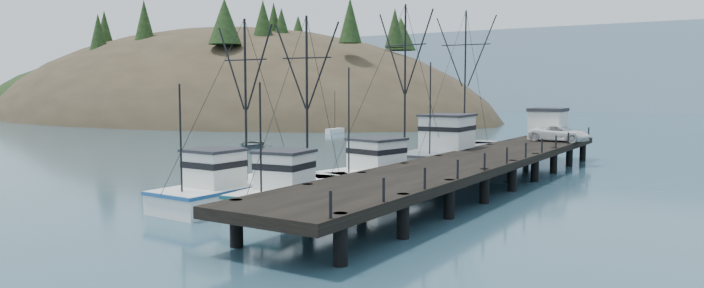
{
  "coord_description": "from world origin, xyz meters",
  "views": [
    {
      "loc": [
        29.25,
        -23.11,
        6.64
      ],
      "look_at": [
        4.65,
        15.62,
        2.5
      ],
      "focal_mm": 32.0,
      "sensor_mm": 36.0,
      "label": 1
    }
  ],
  "objects_px": {
    "pier_shed": "(548,123)",
    "motorboat": "(252,148)",
    "pier": "(474,163)",
    "trawler_far": "(393,172)",
    "work_vessel": "(457,155)",
    "trawler_near": "(299,192)",
    "pickup_truck": "(559,133)",
    "trawler_mid": "(235,190)"
  },
  "relations": [
    {
      "from": "pier_shed",
      "to": "motorboat",
      "type": "xyz_separation_m",
      "value": [
        -31.12,
        -4.65,
        -3.42
      ]
    },
    {
      "from": "pier",
      "to": "trawler_far",
      "type": "bearing_deg",
      "value": -163.56
    },
    {
      "from": "work_vessel",
      "to": "motorboat",
      "type": "xyz_separation_m",
      "value": [
        -26.78,
        5.73,
        -1.23
      ]
    },
    {
      "from": "trawler_near",
      "to": "pickup_truck",
      "type": "relative_size",
      "value": 2.17
    },
    {
      "from": "trawler_near",
      "to": "work_vessel",
      "type": "height_order",
      "value": "work_vessel"
    },
    {
      "from": "pier_shed",
      "to": "pickup_truck",
      "type": "distance_m",
      "value": 2.71
    },
    {
      "from": "trawler_far",
      "to": "pickup_truck",
      "type": "bearing_deg",
      "value": 68.94
    },
    {
      "from": "trawler_far",
      "to": "trawler_near",
      "type": "bearing_deg",
      "value": -93.85
    },
    {
      "from": "pickup_truck",
      "to": "trawler_near",
      "type": "bearing_deg",
      "value": 170.39
    },
    {
      "from": "trawler_near",
      "to": "pier",
      "type": "bearing_deg",
      "value": 62.66
    },
    {
      "from": "pickup_truck",
      "to": "motorboat",
      "type": "relative_size",
      "value": 0.96
    },
    {
      "from": "trawler_mid",
      "to": "pickup_truck",
      "type": "xyz_separation_m",
      "value": [
        10.84,
        28.79,
        1.89
      ]
    },
    {
      "from": "pickup_truck",
      "to": "motorboat",
      "type": "distance_m",
      "value": 32.92
    },
    {
      "from": "trawler_mid",
      "to": "work_vessel",
      "type": "relative_size",
      "value": 0.69
    },
    {
      "from": "pier_shed",
      "to": "pickup_truck",
      "type": "height_order",
      "value": "pier_shed"
    },
    {
      "from": "trawler_mid",
      "to": "motorboat",
      "type": "distance_m",
      "value": 34.15
    },
    {
      "from": "pier",
      "to": "trawler_near",
      "type": "distance_m",
      "value": 12.85
    },
    {
      "from": "trawler_near",
      "to": "pickup_truck",
      "type": "distance_m",
      "value": 28.35
    },
    {
      "from": "pier_shed",
      "to": "motorboat",
      "type": "bearing_deg",
      "value": -171.5
    },
    {
      "from": "work_vessel",
      "to": "pier_shed",
      "type": "height_order",
      "value": "work_vessel"
    },
    {
      "from": "trawler_far",
      "to": "work_vessel",
      "type": "relative_size",
      "value": 0.8
    },
    {
      "from": "trawler_near",
      "to": "motorboat",
      "type": "height_order",
      "value": "trawler_near"
    },
    {
      "from": "trawler_mid",
      "to": "pier_shed",
      "type": "distance_m",
      "value": 32.33
    },
    {
      "from": "pier",
      "to": "pickup_truck",
      "type": "xyz_separation_m",
      "value": [
        1.5,
        15.92,
        1.01
      ]
    },
    {
      "from": "pier",
      "to": "trawler_near",
      "type": "xyz_separation_m",
      "value": [
        -5.89,
        -11.39,
        -0.87
      ]
    },
    {
      "from": "pier",
      "to": "pier_shed",
      "type": "distance_m",
      "value": 18.08
    },
    {
      "from": "pickup_truck",
      "to": "pier",
      "type": "bearing_deg",
      "value": -179.85
    },
    {
      "from": "trawler_far",
      "to": "pier_shed",
      "type": "bearing_deg",
      "value": 75.27
    },
    {
      "from": "trawler_mid",
      "to": "motorboat",
      "type": "xyz_separation_m",
      "value": [
        -21.87,
        26.22,
        -0.82
      ]
    },
    {
      "from": "motorboat",
      "to": "pickup_truck",
      "type": "bearing_deg",
      "value": -22.58
    },
    {
      "from": "work_vessel",
      "to": "motorboat",
      "type": "bearing_deg",
      "value": 167.93
    },
    {
      "from": "work_vessel",
      "to": "trawler_near",
      "type": "bearing_deg",
      "value": -94.39
    },
    {
      "from": "pier",
      "to": "work_vessel",
      "type": "height_order",
      "value": "work_vessel"
    },
    {
      "from": "pier",
      "to": "work_vessel",
      "type": "xyz_separation_m",
      "value": [
        -4.43,
        7.62,
        -0.46
      ]
    },
    {
      "from": "trawler_near",
      "to": "motorboat",
      "type": "xyz_separation_m",
      "value": [
        -25.32,
        24.74,
        -0.82
      ]
    },
    {
      "from": "trawler_near",
      "to": "motorboat",
      "type": "bearing_deg",
      "value": 135.66
    },
    {
      "from": "pier_shed",
      "to": "trawler_mid",
      "type": "bearing_deg",
      "value": -106.68
    },
    {
      "from": "trawler_near",
      "to": "trawler_mid",
      "type": "relative_size",
      "value": 1.01
    },
    {
      "from": "trawler_near",
      "to": "pickup_truck",
      "type": "xyz_separation_m",
      "value": [
        7.39,
        27.31,
        1.89
      ]
    },
    {
      "from": "work_vessel",
      "to": "pickup_truck",
      "type": "xyz_separation_m",
      "value": [
        5.93,
        8.3,
        1.48
      ]
    },
    {
      "from": "trawler_near",
      "to": "pickup_truck",
      "type": "height_order",
      "value": "trawler_near"
    },
    {
      "from": "trawler_near",
      "to": "pier_shed",
      "type": "xyz_separation_m",
      "value": [
        5.8,
        29.39,
        2.6
      ]
    }
  ]
}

